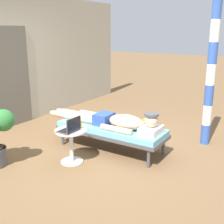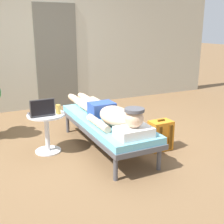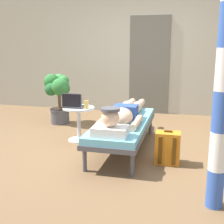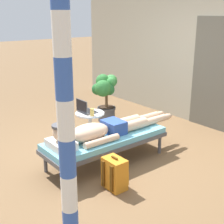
{
  "view_description": "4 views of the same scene",
  "coord_description": "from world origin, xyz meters",
  "px_view_note": "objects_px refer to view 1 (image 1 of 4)",
  "views": [
    {
      "loc": [
        -3.71,
        -2.65,
        1.96
      ],
      "look_at": [
        0.36,
        -0.08,
        0.59
      ],
      "focal_mm": 46.27,
      "sensor_mm": 36.0,
      "label": 1
    },
    {
      "loc": [
        -1.41,
        -3.54,
        1.6
      ],
      "look_at": [
        0.16,
        -0.34,
        0.55
      ],
      "focal_mm": 46.61,
      "sensor_mm": 36.0,
      "label": 2
    },
    {
      "loc": [
        0.95,
        -4.07,
        1.43
      ],
      "look_at": [
        0.0,
        -0.29,
        0.55
      ],
      "focal_mm": 47.38,
      "sensor_mm": 36.0,
      "label": 3
    },
    {
      "loc": [
        3.45,
        -2.72,
        2.11
      ],
      "look_at": [
        -0.06,
        0.08,
        0.66
      ],
      "focal_mm": 50.18,
      "sensor_mm": 36.0,
      "label": 4
    }
  ],
  "objects_px": {
    "lounge_chair": "(111,130)",
    "porch_post": "(211,74)",
    "person_reclining": "(114,121)",
    "laptop": "(71,128)",
    "backpack": "(146,131)",
    "drink_glass": "(80,124)",
    "side_table": "(71,140)"
  },
  "relations": [
    {
      "from": "laptop",
      "to": "person_reclining",
      "type": "bearing_deg",
      "value": -16.83
    },
    {
      "from": "lounge_chair",
      "to": "porch_post",
      "type": "bearing_deg",
      "value": -48.94
    },
    {
      "from": "person_reclining",
      "to": "laptop",
      "type": "relative_size",
      "value": 7.0
    },
    {
      "from": "lounge_chair",
      "to": "laptop",
      "type": "height_order",
      "value": "laptop"
    },
    {
      "from": "laptop",
      "to": "side_table",
      "type": "bearing_deg",
      "value": 40.52
    },
    {
      "from": "laptop",
      "to": "lounge_chair",
      "type": "bearing_deg",
      "value": -12.99
    },
    {
      "from": "side_table",
      "to": "porch_post",
      "type": "relative_size",
      "value": 0.21
    },
    {
      "from": "porch_post",
      "to": "drink_glass",
      "type": "bearing_deg",
      "value": 139.55
    },
    {
      "from": "person_reclining",
      "to": "lounge_chair",
      "type": "bearing_deg",
      "value": 90.0
    },
    {
      "from": "lounge_chair",
      "to": "porch_post",
      "type": "xyz_separation_m",
      "value": [
        1.11,
        -1.28,
        0.89
      ]
    },
    {
      "from": "drink_glass",
      "to": "backpack",
      "type": "relative_size",
      "value": 0.28
    },
    {
      "from": "side_table",
      "to": "laptop",
      "type": "relative_size",
      "value": 1.69
    },
    {
      "from": "side_table",
      "to": "backpack",
      "type": "xyz_separation_m",
      "value": [
        1.38,
        -0.59,
        -0.16
      ]
    },
    {
      "from": "drink_glass",
      "to": "porch_post",
      "type": "distance_m",
      "value": 2.34
    },
    {
      "from": "lounge_chair",
      "to": "side_table",
      "type": "xyz_separation_m",
      "value": [
        -0.75,
        0.24,
        0.01
      ]
    },
    {
      "from": "laptop",
      "to": "drink_glass",
      "type": "height_order",
      "value": "laptop"
    },
    {
      "from": "side_table",
      "to": "person_reclining",
      "type": "bearing_deg",
      "value": -21.58
    },
    {
      "from": "side_table",
      "to": "backpack",
      "type": "distance_m",
      "value": 1.51
    },
    {
      "from": "side_table",
      "to": "porch_post",
      "type": "xyz_separation_m",
      "value": [
        1.86,
        -1.52,
        0.88
      ]
    },
    {
      "from": "person_reclining",
      "to": "porch_post",
      "type": "bearing_deg",
      "value": -47.62
    },
    {
      "from": "laptop",
      "to": "backpack",
      "type": "height_order",
      "value": "laptop"
    },
    {
      "from": "person_reclining",
      "to": "laptop",
      "type": "distance_m",
      "value": 0.84
    },
    {
      "from": "porch_post",
      "to": "backpack",
      "type": "bearing_deg",
      "value": 117.29
    },
    {
      "from": "lounge_chair",
      "to": "person_reclining",
      "type": "height_order",
      "value": "person_reclining"
    },
    {
      "from": "laptop",
      "to": "backpack",
      "type": "xyz_separation_m",
      "value": [
        1.44,
        -0.54,
        -0.39
      ]
    },
    {
      "from": "backpack",
      "to": "side_table",
      "type": "bearing_deg",
      "value": 156.95
    },
    {
      "from": "lounge_chair",
      "to": "drink_glass",
      "type": "relative_size",
      "value": 15.85
    },
    {
      "from": "lounge_chair",
      "to": "drink_glass",
      "type": "bearing_deg",
      "value": 163.26
    },
    {
      "from": "lounge_chair",
      "to": "backpack",
      "type": "height_order",
      "value": "backpack"
    },
    {
      "from": "person_reclining",
      "to": "drink_glass",
      "type": "height_order",
      "value": "person_reclining"
    },
    {
      "from": "person_reclining",
      "to": "backpack",
      "type": "xyz_separation_m",
      "value": [
        0.63,
        -0.29,
        -0.32
      ]
    },
    {
      "from": "person_reclining",
      "to": "drink_glass",
      "type": "xyz_separation_m",
      "value": [
        -0.6,
        0.24,
        0.06
      ]
    }
  ]
}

